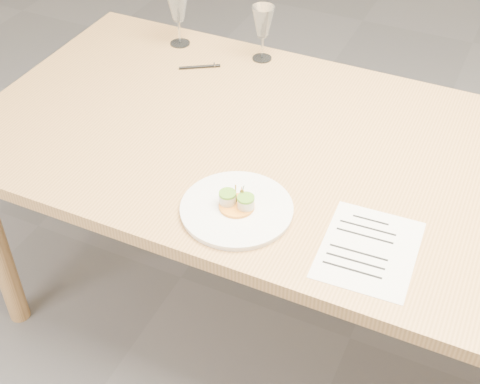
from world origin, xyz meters
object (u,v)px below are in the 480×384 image
at_px(dining_table, 376,188).
at_px(wine_glass_0, 178,7).
at_px(dinner_plate, 237,208).
at_px(recipe_sheet, 369,249).
at_px(wine_glass_1, 263,23).
at_px(ballpoint_pen, 200,67).

distance_m(dining_table, wine_glass_0, 0.95).
bearing_deg(dinner_plate, dining_table, 48.50).
relative_size(dinner_plate, recipe_sheet, 0.98).
bearing_deg(wine_glass_1, recipe_sheet, -50.71).
height_order(dining_table, recipe_sheet, recipe_sheet).
relative_size(recipe_sheet, wine_glass_0, 1.46).
relative_size(recipe_sheet, wine_glass_1, 1.55).
xyz_separation_m(ballpoint_pen, wine_glass_0, (-0.14, 0.12, 0.14)).
bearing_deg(wine_glass_0, dining_table, -25.12).
distance_m(dinner_plate, wine_glass_1, 0.79).
xyz_separation_m(dinner_plate, wine_glass_1, (-0.25, 0.74, 0.12)).
bearing_deg(ballpoint_pen, wine_glass_1, 9.18).
distance_m(dining_table, ballpoint_pen, 0.75).
height_order(dinner_plate, recipe_sheet, dinner_plate).
height_order(dinner_plate, wine_glass_0, wine_glass_0).
bearing_deg(dinner_plate, wine_glass_1, 108.79).
bearing_deg(wine_glass_1, wine_glass_0, -175.21).
distance_m(dinner_plate, ballpoint_pen, 0.72).
relative_size(dining_table, ballpoint_pen, 19.64).
bearing_deg(ballpoint_pen, dinner_plate, -87.26).
height_order(dining_table, wine_glass_0, wine_glass_0).
xyz_separation_m(dining_table, wine_glass_1, (-0.53, 0.42, 0.20)).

